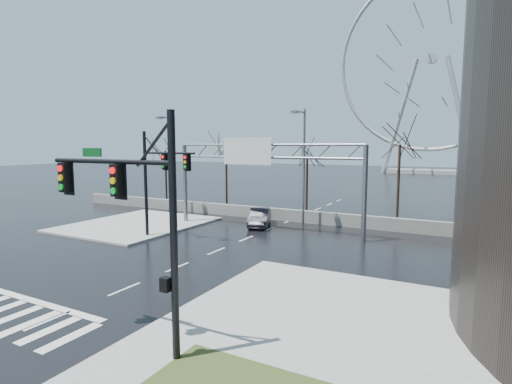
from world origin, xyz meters
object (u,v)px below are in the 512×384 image
Objects in this scene: signal_mast_near at (139,210)px; car at (260,217)px; sign_gantry at (260,168)px; ferris_wheel at (431,67)px; signal_mast_far at (157,174)px.

signal_mast_near is 22.12m from car.
ferris_wheel reaches higher than sign_gantry.
sign_gantry is at bearing -82.63° from car.
signal_mast_far reaches higher than sign_gantry.
ferris_wheel is at bearing 64.21° from car.
signal_mast_near reaches higher than car.
sign_gantry is at bearing 106.19° from signal_mast_near.
signal_mast_far is at bearing -141.55° from car.
car is at bearing 59.62° from signal_mast_far.
ferris_wheel reaches higher than signal_mast_far.
car is at bearing 118.54° from sign_gantry.
signal_mast_near is at bearing -73.81° from sign_gantry.
ferris_wheel is 10.93× the size of car.
sign_gantry is at bearing -93.84° from ferris_wheel.
signal_mast_near is 0.16× the size of ferris_wheel.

